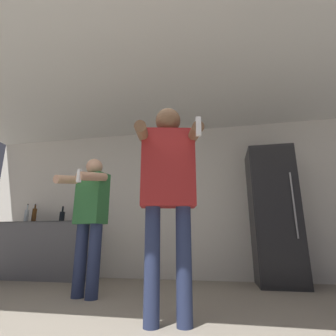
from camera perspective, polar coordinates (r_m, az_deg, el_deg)
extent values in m
cube|color=silver|center=(4.58, 0.25, -7.07)|extent=(7.00, 0.06, 2.55)
cube|color=silver|center=(3.53, -5.20, 18.49)|extent=(7.00, 3.75, 0.05)
cube|color=#262628|center=(4.15, 21.99, -9.43)|extent=(0.62, 0.69, 1.93)
cube|color=black|center=(3.81, 22.91, -8.89)|extent=(0.59, 0.01, 1.85)
cylinder|color=#99999E|center=(3.84, 25.73, -7.17)|extent=(0.02, 0.02, 0.87)
cube|color=slate|center=(5.04, -24.83, -15.90)|extent=(1.62, 0.60, 0.90)
cube|color=#38383A|center=(5.04, -24.25, -10.79)|extent=(1.65, 0.63, 0.01)
cylinder|color=black|center=(4.94, -22.09, -9.86)|extent=(0.09, 0.09, 0.18)
cylinder|color=black|center=(4.96, -21.93, -8.36)|extent=(0.03, 0.03, 0.08)
sphere|color=black|center=(4.96, -21.88, -7.88)|extent=(0.03, 0.03, 0.03)
cylinder|color=silver|center=(5.36, -28.47, -9.23)|extent=(0.07, 0.07, 0.23)
cylinder|color=silver|center=(5.38, -28.25, -7.54)|extent=(0.02, 0.02, 0.10)
sphere|color=black|center=(5.38, -28.18, -7.04)|extent=(0.03, 0.03, 0.03)
cylinder|color=#563314|center=(5.27, -27.14, -9.21)|extent=(0.08, 0.08, 0.25)
cylinder|color=#563314|center=(5.28, -26.93, -7.52)|extent=(0.03, 0.03, 0.07)
sphere|color=black|center=(5.29, -26.88, -7.16)|extent=(0.03, 0.03, 0.03)
cylinder|color=navy|center=(2.12, -3.49, -20.14)|extent=(0.12, 0.12, 0.86)
cylinder|color=navy|center=(2.12, 3.48, -20.13)|extent=(0.12, 0.12, 0.86)
cube|color=maroon|center=(2.19, 0.00, -0.04)|extent=(0.47, 0.29, 0.65)
sphere|color=brown|center=(2.34, 0.00, 10.24)|extent=(0.22, 0.22, 0.22)
cylinder|color=brown|center=(2.09, -5.66, 7.76)|extent=(0.17, 0.41, 0.15)
cylinder|color=brown|center=(2.10, 5.88, 7.65)|extent=(0.17, 0.41, 0.15)
cube|color=white|center=(1.91, 6.63, 8.98)|extent=(0.04, 0.04, 0.14)
cylinder|color=navy|center=(3.29, -18.52, -18.43)|extent=(0.14, 0.14, 0.79)
cylinder|color=navy|center=(3.15, -15.83, -18.79)|extent=(0.14, 0.14, 0.79)
cube|color=#2D6B38|center=(3.25, -16.24, -6.45)|extent=(0.40, 0.29, 0.59)
sphere|color=tan|center=(3.33, -15.74, 0.24)|extent=(0.20, 0.20, 0.20)
cylinder|color=tan|center=(3.27, -20.52, -2.39)|extent=(0.20, 0.42, 0.17)
cylinder|color=tan|center=(3.03, -16.09, -1.80)|extent=(0.20, 0.42, 0.17)
cube|color=white|center=(2.88, -18.79, -1.62)|extent=(0.04, 0.04, 0.14)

